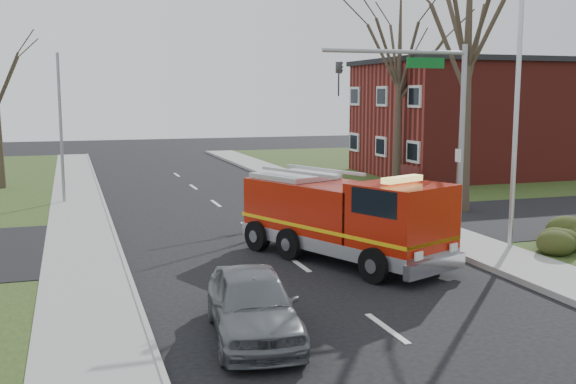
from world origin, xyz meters
name	(u,v)px	position (x,y,z in m)	size (l,w,h in m)	color
ground	(298,264)	(0.00, 0.00, 0.00)	(120.00, 120.00, 0.00)	black
sidewalk_right	(475,247)	(6.20, 0.00, 0.07)	(2.40, 80.00, 0.15)	gray
sidewalk_left	(86,279)	(-6.20, 0.00, 0.07)	(2.40, 80.00, 0.15)	gray
brick_building	(490,118)	(19.00, 18.00, 3.66)	(15.40, 10.40, 7.25)	maroon
health_center_sign	(410,176)	(10.50, 12.50, 0.88)	(0.12, 2.00, 1.40)	#491311
hedge_corner	(566,233)	(9.00, -1.00, 0.58)	(2.80, 2.00, 0.90)	#283212
bare_tree_near	(468,38)	(9.50, 6.00, 7.41)	(6.00, 6.00, 12.00)	#382D21
bare_tree_far	(399,69)	(11.00, 15.00, 6.49)	(5.25, 5.25, 10.50)	#382D21
traffic_signal_mast	(430,106)	(5.21, 1.50, 4.71)	(5.29, 0.18, 6.80)	gray
streetlight_pole	(515,112)	(7.14, -0.50, 4.55)	(1.48, 0.16, 8.40)	#B7BABF
utility_pole_far	(61,130)	(-6.80, 14.00, 3.50)	(0.14, 0.14, 7.00)	gray
fire_engine	(345,220)	(1.49, -0.04, 1.28)	(4.94, 7.42, 2.84)	#9D1607
parked_car_maroon	(253,304)	(-2.94, -5.61, 0.74)	(1.74, 4.33, 1.48)	slate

